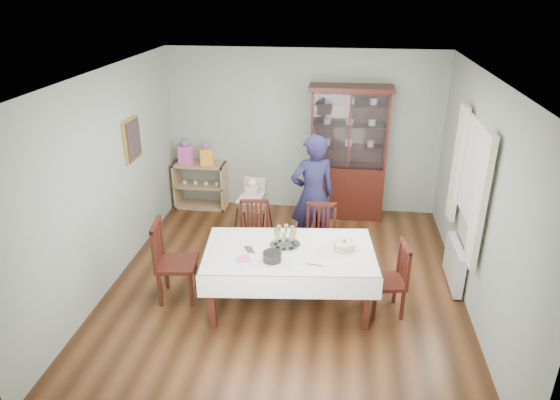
% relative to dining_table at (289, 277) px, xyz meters
% --- Properties ---
extents(floor, '(5.00, 5.00, 0.00)m').
position_rel_dining_table_xyz_m(floor, '(-0.09, 0.42, -0.38)').
color(floor, '#593319').
rests_on(floor, ground).
extents(room_shell, '(5.00, 5.00, 5.00)m').
position_rel_dining_table_xyz_m(room_shell, '(-0.09, 0.95, 1.32)').
color(room_shell, '#9EAA99').
rests_on(room_shell, floor).
extents(dining_table, '(2.11, 1.35, 0.76)m').
position_rel_dining_table_xyz_m(dining_table, '(0.00, 0.00, 0.00)').
color(dining_table, '#401610').
rests_on(dining_table, floor).
extents(china_cabinet, '(1.30, 0.48, 2.18)m').
position_rel_dining_table_xyz_m(china_cabinet, '(0.66, 2.68, 0.74)').
color(china_cabinet, '#401610').
rests_on(china_cabinet, floor).
extents(sideboard, '(0.90, 0.38, 0.80)m').
position_rel_dining_table_xyz_m(sideboard, '(-1.84, 2.70, 0.02)').
color(sideboard, tan).
rests_on(sideboard, floor).
extents(picture_frame, '(0.04, 0.48, 0.58)m').
position_rel_dining_table_xyz_m(picture_frame, '(-2.31, 1.22, 1.27)').
color(picture_frame, gold).
rests_on(picture_frame, room_shell).
extents(window, '(0.04, 1.02, 1.22)m').
position_rel_dining_table_xyz_m(window, '(2.13, 0.72, 1.17)').
color(window, white).
rests_on(window, room_shell).
extents(curtain_left, '(0.07, 0.30, 1.55)m').
position_rel_dining_table_xyz_m(curtain_left, '(2.07, 0.10, 1.07)').
color(curtain_left, silver).
rests_on(curtain_left, room_shell).
extents(curtain_right, '(0.07, 0.30, 1.55)m').
position_rel_dining_table_xyz_m(curtain_right, '(2.07, 1.34, 1.07)').
color(curtain_right, silver).
rests_on(curtain_right, room_shell).
extents(radiator, '(0.10, 0.80, 0.55)m').
position_rel_dining_table_xyz_m(radiator, '(2.07, 0.72, -0.08)').
color(radiator, white).
rests_on(radiator, floor).
extents(chair_far_left, '(0.47, 0.47, 0.93)m').
position_rel_dining_table_xyz_m(chair_far_left, '(-0.57, 0.84, -0.11)').
color(chair_far_left, '#401610').
rests_on(chair_far_left, floor).
extents(chair_far_right, '(0.44, 0.44, 0.93)m').
position_rel_dining_table_xyz_m(chair_far_right, '(0.33, 0.83, -0.11)').
color(chair_far_right, '#401610').
rests_on(chair_far_right, floor).
extents(chair_end_left, '(0.52, 0.52, 1.03)m').
position_rel_dining_table_xyz_m(chair_end_left, '(-1.41, -0.01, -0.08)').
color(chair_end_left, '#401610').
rests_on(chair_end_left, floor).
extents(chair_end_right, '(0.47, 0.47, 0.90)m').
position_rel_dining_table_xyz_m(chair_end_right, '(1.16, 0.01, -0.12)').
color(chair_end_right, '#401610').
rests_on(chair_end_right, floor).
extents(woman, '(0.76, 0.64, 1.78)m').
position_rel_dining_table_xyz_m(woman, '(0.18, 1.36, 0.50)').
color(woman, '#181631').
rests_on(woman, floor).
extents(high_chair, '(0.50, 0.50, 1.00)m').
position_rel_dining_table_xyz_m(high_chair, '(-0.72, 1.59, 0.01)').
color(high_chair, black).
rests_on(high_chair, floor).
extents(champagne_tray, '(0.37, 0.37, 0.22)m').
position_rel_dining_table_xyz_m(champagne_tray, '(-0.06, 0.10, 0.44)').
color(champagne_tray, silver).
rests_on(champagne_tray, dining_table).
extents(birthday_cake, '(0.29, 0.29, 0.20)m').
position_rel_dining_table_xyz_m(birthday_cake, '(0.63, 0.08, 0.43)').
color(birthday_cake, white).
rests_on(birthday_cake, dining_table).
extents(plate_stack_dark, '(0.27, 0.27, 0.10)m').
position_rel_dining_table_xyz_m(plate_stack_dark, '(-0.17, -0.26, 0.43)').
color(plate_stack_dark, black).
rests_on(plate_stack_dark, dining_table).
extents(plate_stack_white, '(0.27, 0.27, 0.09)m').
position_rel_dining_table_xyz_m(plate_stack_white, '(0.13, -0.31, 0.42)').
color(plate_stack_white, white).
rests_on(plate_stack_white, dining_table).
extents(napkin_stack, '(0.17, 0.17, 0.02)m').
position_rel_dining_table_xyz_m(napkin_stack, '(-0.50, -0.28, 0.39)').
color(napkin_stack, '#F259C1').
rests_on(napkin_stack, dining_table).
extents(cutlery, '(0.18, 0.20, 0.01)m').
position_rel_dining_table_xyz_m(cutlery, '(-0.50, -0.06, 0.38)').
color(cutlery, silver).
rests_on(cutlery, dining_table).
extents(cake_knife, '(0.27, 0.06, 0.01)m').
position_rel_dining_table_xyz_m(cake_knife, '(0.27, -0.30, 0.38)').
color(cake_knife, silver).
rests_on(cake_knife, dining_table).
extents(gift_bag_pink, '(0.24, 0.17, 0.41)m').
position_rel_dining_table_xyz_m(gift_bag_pink, '(-2.06, 2.68, 0.60)').
color(gift_bag_pink, '#F259C1').
rests_on(gift_bag_pink, sideboard).
extents(gift_bag_orange, '(0.25, 0.22, 0.38)m').
position_rel_dining_table_xyz_m(gift_bag_orange, '(-1.71, 2.68, 0.59)').
color(gift_bag_orange, '#FFAB28').
rests_on(gift_bag_orange, sideboard).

